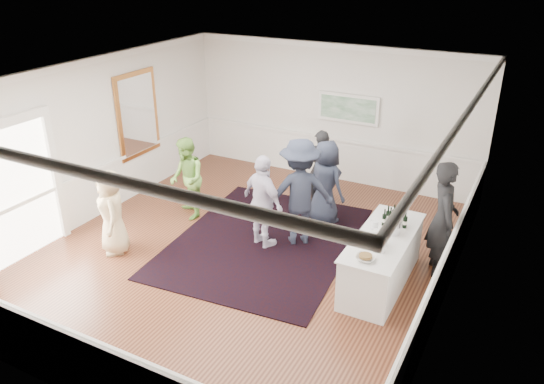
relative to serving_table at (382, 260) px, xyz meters
The scene contains 23 objects.
floor 2.51m from the serving_table, behind, with size 8.00×8.00×0.00m, color brown.
ceiling 3.70m from the serving_table, behind, with size 7.00×8.00×0.02m, color white.
wall_left 6.07m from the serving_table, behind, with size 0.02×8.00×3.20m, color white.
wall_right 1.56m from the serving_table, ahead, with size 0.02×8.00×3.20m, color white.
wall_back 4.70m from the serving_table, 122.68° to the left, with size 7.00×0.02×3.20m, color white.
wall_front 4.97m from the serving_table, 120.60° to the right, with size 7.00×0.02×3.20m, color white.
wainscoting 2.47m from the serving_table, behind, with size 7.00×8.00×1.00m, color white, non-canonical shape.
mirror 6.17m from the serving_table, 169.12° to the left, with size 0.05×1.25×1.85m.
doorway 6.33m from the serving_table, 160.75° to the right, with size 0.10×1.78×2.56m.
landscape_painting 4.51m from the serving_table, 118.59° to the left, with size 1.44×0.06×0.66m.
area_rug 2.41m from the serving_table, behind, with size 3.18×4.17×0.02m, color black.
serving_table is the anchor object (origin of this frame).
bartender 1.24m from the serving_table, 48.06° to the left, with size 0.73×0.48×2.00m, color black.
guest_tan 4.78m from the serving_table, 164.91° to the right, with size 0.77×0.50×1.58m, color tan.
guest_green 4.29m from the serving_table, behind, with size 0.82×0.64×1.69m, color #6FA642.
guest_lilac 2.36m from the serving_table, behind, with size 1.04×0.43×1.78m, color silver.
guest_dark_a 1.99m from the serving_table, 160.34° to the left, with size 1.31×0.76×2.03m, color #212637.
guest_dark_b 3.11m from the serving_table, 132.17° to the left, with size 0.62×0.40×1.69m, color black.
guest_navy 2.34m from the serving_table, 136.20° to the left, with size 0.85×0.55×1.73m, color #212637.
wine_bottles 0.76m from the serving_table, 88.13° to the left, with size 0.40×0.31×0.31m.
juice_pitchers 0.62m from the serving_table, 94.03° to the right, with size 0.39×0.60×0.24m.
ice_bucket 0.58m from the serving_table, 58.22° to the left, with size 0.26×0.26×0.24m, color silver.
nut_bowl 0.95m from the serving_table, 92.69° to the right, with size 0.29×0.29×0.08m.
Camera 1 is at (4.31, -7.21, 5.03)m, focal length 35.00 mm.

